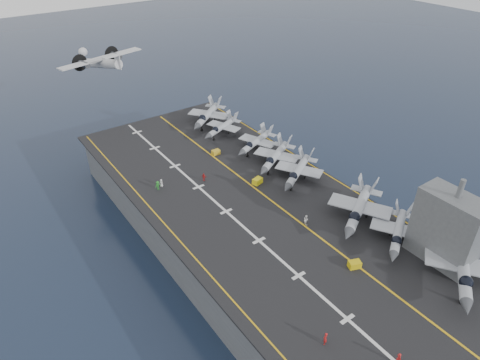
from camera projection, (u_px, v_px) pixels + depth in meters
ground at (251, 242)px, 87.90m from camera, size 500.00×500.00×0.00m
hull at (252, 223)px, 85.18m from camera, size 36.00×90.00×10.00m
flight_deck at (252, 201)px, 82.34m from camera, size 38.00×92.00×0.40m
foul_line at (264, 195)px, 83.68m from camera, size 0.35×90.00×0.02m
landing_centerline at (226, 211)px, 79.31m from camera, size 0.50×90.00×0.02m
deck_edge_port at (173, 234)px, 73.97m from camera, size 0.25×90.00×0.02m
deck_edge_stbd at (321, 171)px, 91.20m from camera, size 0.25×90.00×0.02m
island_superstructure at (450, 221)px, 64.92m from camera, size 5.00×10.00×15.00m
fighter_jet_0 at (464, 267)px, 63.25m from camera, size 19.46×18.02×5.62m
fighter_jet_1 at (399, 231)px, 70.88m from camera, size 16.52×14.91×4.78m
fighter_jet_2 at (359, 208)px, 75.58m from camera, size 19.69×17.50×5.71m
fighter_jet_4 at (298, 170)px, 86.84m from camera, size 17.19×15.48×4.97m
fighter_jet_5 at (275, 156)px, 91.78m from camera, size 17.33×15.47×5.02m
fighter_jet_6 at (256, 141)px, 97.77m from camera, size 15.49×13.01×4.58m
fighter_jet_7 at (222, 126)px, 104.42m from camera, size 15.00×12.68×4.42m
fighter_jet_8 at (207, 114)px, 109.28m from camera, size 18.54×17.50×5.36m
tow_cart_a at (355, 264)px, 66.91m from camera, size 2.21×1.83×1.14m
tow_cart_b at (257, 181)px, 86.92m from camera, size 2.26×1.76×1.20m
tow_cart_c at (216, 152)px, 97.06m from camera, size 1.82×1.20×1.08m
crew_1 at (325, 339)px, 55.01m from camera, size 1.44×1.43×2.03m
crew_3 at (158, 185)px, 84.92m from camera, size 1.26×0.95×1.90m
crew_4 at (204, 177)px, 87.56m from camera, size 1.24×1.25×1.76m
crew_5 at (161, 183)px, 85.91m from camera, size 1.01×1.17×1.64m
crew_6 at (399, 359)px, 52.63m from camera, size 1.05×1.33×1.96m
crew_7 at (306, 220)px, 75.72m from camera, size 0.97×1.28×1.93m
transport_plane at (102, 64)px, 108.28m from camera, size 26.20×20.84×5.46m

